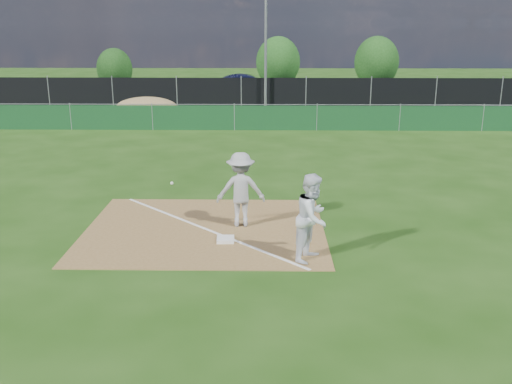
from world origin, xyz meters
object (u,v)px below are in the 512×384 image
play_at_first (241,189)px  runner (313,217)px  tree_mid (278,62)px  tree_right (377,62)px  first_base (226,239)px  car_mid (247,86)px  car_left (160,88)px  car_right (301,90)px  tree_left (115,69)px  light_pole (266,41)px

play_at_first → runner: bearing=-52.1°
runner → tree_mid: tree_mid is taller
play_at_first → tree_right: bearing=73.8°
tree_mid → runner: bearing=-89.9°
first_base → tree_right: bearing=73.8°
runner → car_mid: 28.58m
car_mid → car_left: bearing=83.5°
first_base → car_mid: (-0.34, 27.50, 0.74)m
car_right → runner: bearing=175.3°
car_mid → car_right: size_ratio=1.18×
car_mid → tree_right: (9.93, 5.52, 1.30)m
tree_left → tree_mid: size_ratio=0.79×
car_mid → tree_mid: tree_mid is taller
tree_mid → tree_right: tree_right is taller
light_pole → tree_mid: 10.54m
car_mid → tree_left: tree_left is taller
first_base → light_pole: bearing=87.6°
light_pole → tree_right: bearing=50.4°
light_pole → car_right: bearing=60.7°
car_left → tree_right: size_ratio=0.95×
light_pole → car_left: light_pole is taller
light_pole → car_left: bearing=147.6°
play_at_first → runner: runner is taller
car_left → tree_mid: tree_mid is taller
runner → play_at_first: bearing=66.0°
play_at_first → car_mid: play_at_first is taller
runner → tree_mid: bearing=28.2°
tree_left → car_left: bearing=-47.9°
tree_mid → play_at_first: bearing=-92.8°
runner → tree_right: 34.87m
play_at_first → runner: 2.69m
first_base → play_at_first: 1.49m
car_left → car_right: bearing=-68.8°
tree_mid → tree_right: (7.70, 0.17, 0.01)m
light_pole → tree_right: 13.74m
car_left → car_mid: size_ratio=0.81×
first_base → tree_left: (-10.75, 31.98, 1.59)m
play_at_first → tree_left: 32.78m
light_pole → car_left: (-7.37, 4.69, -3.33)m
first_base → car_mid: size_ratio=0.09×
car_left → tree_right: 17.12m
car_left → first_base: bearing=-143.5°
car_mid → runner: bearing=175.5°
play_at_first → tree_right: size_ratio=0.58×
runner → car_right: size_ratio=0.48×
light_pole → runner: size_ratio=4.11×
light_pole → car_right: 6.03m
first_base → tree_mid: tree_mid is taller
first_base → tree_right: (9.59, 33.02, 2.04)m
car_right → tree_mid: (-1.47, 5.97, 1.49)m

